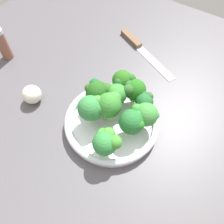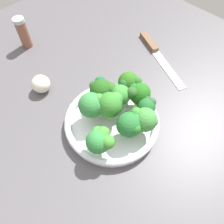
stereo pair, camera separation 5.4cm
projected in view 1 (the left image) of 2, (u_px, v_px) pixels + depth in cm
name	position (u px, v px, depth cm)	size (l,w,h in cm)	color
ground_plane	(98.00, 130.00, 59.59)	(130.00, 130.00, 2.50)	#524F54
bowl	(112.00, 122.00, 57.60)	(24.12, 24.12, 3.16)	white
broccoli_floret_0	(116.00, 94.00, 55.79)	(5.45, 5.16, 6.57)	#93D868
broccoli_floret_1	(98.00, 91.00, 56.10)	(6.58, 6.17, 6.81)	#99DA72
broccoli_floret_2	(144.00, 101.00, 55.44)	(4.50, 4.78, 5.39)	#9AD472
broccoli_floret_3	(132.00, 121.00, 51.61)	(6.21, 6.57, 6.57)	#85C266
broccoli_floret_4	(144.00, 114.00, 52.49)	(6.59, 6.21, 6.56)	#88C15E
broccoli_floret_5	(92.00, 107.00, 52.84)	(6.64, 6.14, 7.47)	#9FCC70
broccoli_floret_6	(110.00, 104.00, 53.04)	(6.13, 6.71, 7.78)	#81BB57
broccoli_floret_7	(123.00, 81.00, 57.37)	(5.80, 5.78, 7.12)	#7DB44E
broccoli_floret_8	(106.00, 141.00, 48.84)	(6.46, 6.17, 6.23)	#78B05E
broccoli_floret_9	(134.00, 90.00, 56.65)	(5.71, 6.35, 6.55)	#7EB250
knife	(139.00, 47.00, 75.20)	(25.31, 12.91, 1.50)	silver
garlic_bulb	(32.00, 94.00, 61.32)	(5.20, 5.20, 5.20)	white
pepper_shaker	(2.00, 44.00, 69.02)	(3.55, 3.55, 10.17)	brown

